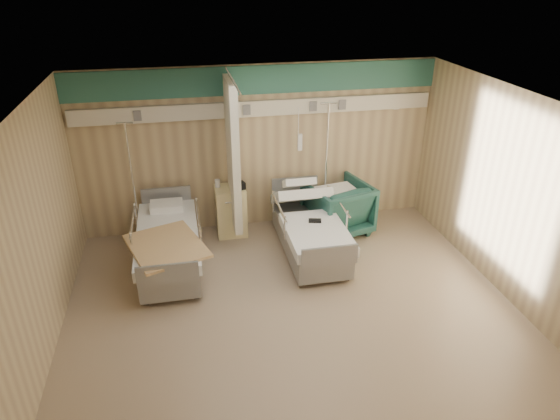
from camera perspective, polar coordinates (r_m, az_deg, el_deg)
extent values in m
cube|color=gray|center=(6.97, 1.22, -10.81)|extent=(6.00, 5.00, 0.00)
cube|color=tan|center=(8.48, -2.43, 7.04)|extent=(6.00, 0.04, 2.80)
cube|color=tan|center=(4.24, 9.15, -15.72)|extent=(6.00, 0.04, 2.80)
cube|color=tan|center=(6.34, -26.18, -2.94)|extent=(0.04, 5.00, 2.80)
cube|color=tan|center=(7.43, 24.53, 1.66)|extent=(0.04, 5.00, 2.80)
cube|color=silver|center=(5.72, 1.49, 12.08)|extent=(6.00, 5.00, 0.04)
cube|color=#2C685D|center=(8.15, -2.57, 14.64)|extent=(6.00, 0.04, 0.45)
cube|color=beige|center=(8.23, -2.47, 11.53)|extent=(5.88, 0.08, 0.25)
cylinder|color=silver|center=(7.19, -5.49, 14.64)|extent=(0.03, 1.80, 0.03)
cube|color=silver|center=(7.87, -5.40, 6.22)|extent=(0.12, 0.90, 2.35)
cube|color=#F3DF98|center=(8.53, -5.63, -0.09)|extent=(0.50, 0.48, 0.85)
imported|color=#1F4F48|center=(8.59, 6.60, 0.28)|extent=(1.19, 1.21, 0.91)
cube|color=white|center=(8.35, 6.71, 3.17)|extent=(0.73, 0.67, 0.07)
cylinder|color=silver|center=(8.99, 5.00, -1.50)|extent=(0.40, 0.40, 0.03)
cylinder|color=silver|center=(8.54, 5.28, 4.91)|extent=(0.04, 0.04, 2.19)
cylinder|color=silver|center=(8.20, 5.60, 12.06)|extent=(0.26, 0.03, 0.03)
cylinder|color=silver|center=(8.69, -15.56, -3.52)|extent=(0.37, 0.37, 0.03)
cylinder|color=silver|center=(8.25, -16.40, 2.62)|extent=(0.03, 0.03, 2.07)
cylinder|color=silver|center=(7.91, -17.36, 9.47)|extent=(0.25, 0.03, 0.03)
cube|color=black|center=(7.69, 4.01, -1.23)|extent=(0.21, 0.13, 0.04)
cube|color=tan|center=(7.20, -12.86, -4.01)|extent=(1.26, 1.41, 0.04)
cube|color=black|center=(8.25, -4.82, 2.74)|extent=(0.26, 0.21, 0.12)
cylinder|color=white|center=(8.38, -7.16, 3.04)|extent=(0.12, 0.12, 0.13)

